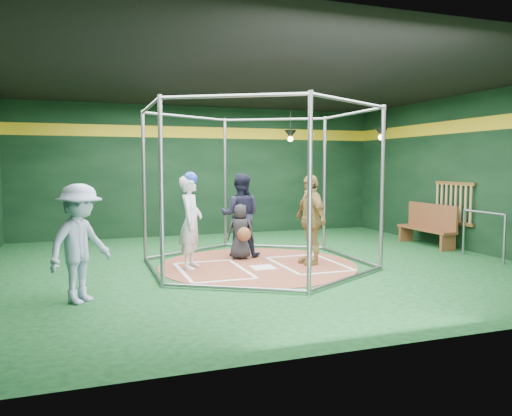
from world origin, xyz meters
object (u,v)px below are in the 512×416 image
object	(u,v)px
batter_figure	(191,221)
umpire	(240,215)
visitor_leopard	(310,219)
dugout_bench	(429,224)

from	to	relation	value
batter_figure	umpire	bearing A→B (deg)	35.28
visitor_leopard	dugout_bench	xyz separation A→B (m)	(3.63, 1.09, -0.36)
batter_figure	visitor_leopard	distance (m)	2.30
batter_figure	umpire	world-z (taller)	batter_figure
batter_figure	umpire	distance (m)	1.51
batter_figure	dugout_bench	world-z (taller)	batter_figure
batter_figure	dugout_bench	bearing A→B (deg)	7.39
umpire	dugout_bench	distance (m)	4.69
batter_figure	visitor_leopard	xyz separation A→B (m)	(2.27, -0.33, -0.03)
batter_figure	umpire	xyz separation A→B (m)	(1.23, 0.87, -0.02)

